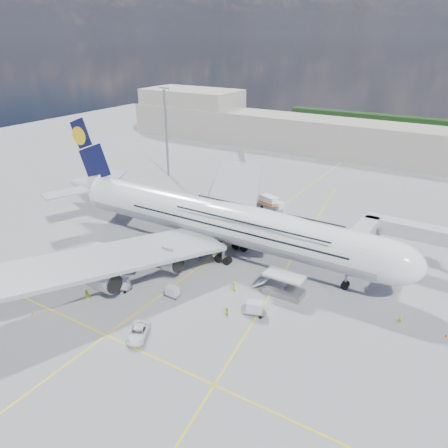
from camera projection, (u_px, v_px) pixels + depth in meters
The scene contains 31 objects.
ground at pixel (189, 274), 77.40m from camera, with size 300.00×300.00×0.00m, color gray.
taxi_line_main at pixel (189, 274), 77.40m from camera, with size 0.25×220.00×0.01m, color yellow.
taxi_line_cross at pixel (106, 335), 61.79m from camera, with size 120.00×0.25×0.01m, color yellow.
taxi_line_diag at pixel (285, 271), 78.49m from camera, with size 0.25×100.00×0.01m, color yellow.
airliner at pixel (220, 220), 82.34m from camera, with size 77.26×79.15×23.71m.
jet_bridge at pixel (395, 234), 76.71m from camera, with size 18.80×12.10×8.50m.
cargo_loader at pixel (283, 287), 71.10m from camera, with size 8.53×3.20×3.67m.
light_mast at pixel (166, 131), 126.44m from camera, with size 3.00×0.70×25.50m.
terminal at pixel (351, 140), 149.17m from camera, with size 180.00×16.00×12.00m, color #B2AD9E.
hangar at pixel (192, 111), 185.46m from camera, with size 40.00×22.00×18.00m, color #B2AD9E.
dolly_row_a at pixel (100, 249), 83.98m from camera, with size 3.46×2.13×2.08m.
dolly_row_b at pixel (121, 283), 72.48m from camera, with size 3.71×2.75×2.10m.
dolly_row_c at pixel (94, 277), 74.87m from camera, with size 3.14×2.48×1.76m.
dolly_back at pixel (93, 273), 77.10m from camera, with size 3.53×2.21×0.49m.
dolly_nose_far at pixel (255, 308), 66.08m from camera, with size 3.68×2.69×2.09m.
dolly_nose_near at pixel (172, 291), 70.61m from camera, with size 2.73×1.48×1.72m.
baggage_tug at pixel (126, 265), 78.96m from camera, with size 3.41×2.52×1.93m.
catering_truck_inner at pixel (271, 204), 104.88m from camera, with size 6.39×3.78×3.57m.
catering_truck_outer at pixel (238, 183), 118.73m from camera, with size 6.57×2.68×3.88m.
service_van at pixel (138, 333), 61.12m from camera, with size 2.51×5.43×1.51m, color white.
crew_nose at pixel (400, 319), 64.02m from camera, with size 0.55×0.36×1.51m, color #D2FC1A.
crew_loader at pixel (227, 312), 65.60m from camera, with size 0.76×0.59×1.56m, color #C8FF1A.
crew_wing at pixel (128, 281), 73.97m from camera, with size 0.90×0.38×1.54m, color #C8FF1A.
crew_van at pixel (234, 286), 72.13m from camera, with size 0.86×0.56×1.77m, color #B0DA17.
crew_tug at pixel (87, 295), 69.77m from camera, with size 1.17×0.67×1.81m, color #D8EE19.
cone_nose at pixel (447, 335), 61.39m from camera, with size 0.40×0.40×0.51m.
cone_wing_left_inner at pixel (232, 216), 101.42m from camera, with size 0.47×0.47×0.59m.
cone_wing_left_outer at pixel (257, 200), 111.20m from camera, with size 0.50×0.50×0.64m.
cone_wing_right_inner at pixel (105, 286), 73.27m from camera, with size 0.43×0.43×0.55m.
cone_wing_right_outer at pixel (32, 314), 66.10m from camera, with size 0.42×0.42×0.53m.
cone_tail at pixel (123, 209), 105.40m from camera, with size 0.39×0.39×0.49m.
Camera 1 is at (40.57, -54.11, 39.21)m, focal length 35.00 mm.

